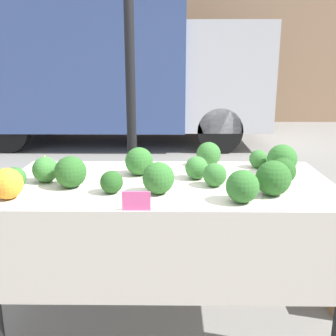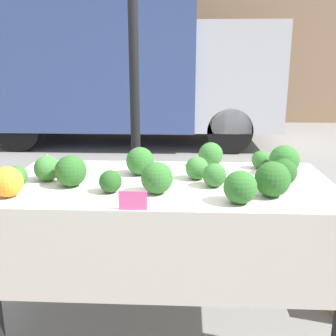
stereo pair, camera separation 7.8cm
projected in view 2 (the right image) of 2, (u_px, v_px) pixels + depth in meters
ground_plane at (168, 309)px, 2.44m from camera, size 40.00×40.00×0.00m
tent_pole at (135, 108)px, 2.84m from camera, size 0.07×0.07×2.34m
parked_truck at (118, 62)px, 7.19m from camera, size 5.33×2.14×2.82m
market_table at (167, 202)px, 2.19m from camera, size 1.85×0.93×0.83m
orange_cauliflower at (7, 182)px, 1.96m from camera, size 0.16×0.16×0.16m
romanesco_head at (48, 163)px, 2.41m from camera, size 0.14×0.14×0.11m
broccoli_head_0 at (71, 171)px, 2.12m from camera, size 0.17×0.17×0.17m
broccoli_head_1 at (272, 179)px, 1.96m from camera, size 0.18×0.18×0.18m
broccoli_head_2 at (197, 168)px, 2.25m from camera, size 0.13×0.13×0.13m
broccoli_head_3 at (140, 161)px, 2.35m from camera, size 0.17×0.17×0.17m
broccoli_head_4 at (214, 175)px, 2.12m from camera, size 0.13×0.13×0.13m
broccoli_head_5 at (211, 155)px, 2.53m from camera, size 0.16×0.16×0.16m
broccoli_head_6 at (284, 160)px, 2.34m from camera, size 0.18×0.18×0.18m
broccoli_head_7 at (110, 181)px, 2.03m from camera, size 0.12×0.12×0.12m
broccoli_head_8 at (240, 187)px, 1.87m from camera, size 0.16×0.16×0.16m
broccoli_head_9 at (16, 177)px, 2.11m from camera, size 0.12×0.12×0.12m
broccoli_head_10 at (261, 160)px, 2.48m from camera, size 0.12×0.12×0.12m
broccoli_head_11 at (157, 178)px, 2.01m from camera, size 0.17×0.17×0.17m
broccoli_head_12 at (47, 168)px, 2.23m from camera, size 0.14×0.14×0.14m
broccoli_head_13 at (284, 172)px, 2.15m from camera, size 0.14×0.14×0.14m
price_sign at (133, 201)px, 1.79m from camera, size 0.13×0.01×0.09m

